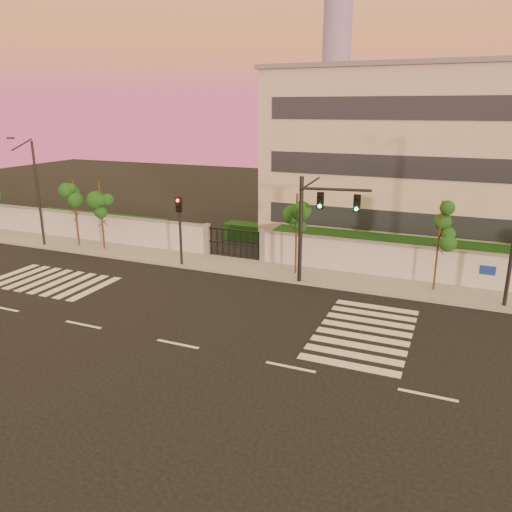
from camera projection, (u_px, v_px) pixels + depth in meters
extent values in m
plane|color=black|center=(178.00, 344.00, 20.92)|extent=(120.00, 120.00, 0.00)
cube|color=gray|center=(269.00, 270.00, 30.17)|extent=(60.00, 3.00, 0.15)
cube|color=#B3B6BA|center=(61.00, 225.00, 37.74)|extent=(25.00, 0.30, 2.00)
cube|color=slate|center=(60.00, 211.00, 37.43)|extent=(25.00, 0.36, 0.12)
cube|color=slate|center=(207.00, 240.00, 33.06)|extent=(0.35, 0.35, 2.20)
cube|color=slate|center=(263.00, 246.00, 31.57)|extent=(0.35, 0.35, 2.20)
cube|color=black|center=(432.00, 256.00, 30.12)|extent=(20.00, 2.00, 1.80)
cube|color=black|center=(100.00, 224.00, 39.47)|extent=(12.00, 1.80, 1.40)
cube|color=black|center=(263.00, 233.00, 36.88)|extent=(6.00, 1.50, 1.20)
cube|color=beige|center=(447.00, 159.00, 35.29)|extent=(24.00, 12.00, 12.00)
cube|color=#262D38|center=(436.00, 225.00, 30.97)|extent=(22.00, 0.08, 1.40)
cube|color=#262D38|center=(442.00, 169.00, 29.97)|extent=(22.00, 0.08, 1.40)
cube|color=#262D38|center=(449.00, 108.00, 28.97)|extent=(22.00, 0.08, 1.40)
cube|color=slate|center=(457.00, 68.00, 33.55)|extent=(24.40, 12.40, 0.30)
cylinder|color=slate|center=(338.00, 22.00, 276.68)|extent=(16.00, 16.00, 110.00)
cube|color=silver|center=(10.00, 274.00, 29.65)|extent=(0.50, 4.00, 0.02)
cube|color=silver|center=(22.00, 276.00, 29.32)|extent=(0.50, 4.00, 0.02)
cube|color=silver|center=(33.00, 278.00, 28.98)|extent=(0.50, 4.00, 0.02)
cube|color=silver|center=(45.00, 280.00, 28.65)|extent=(0.50, 4.00, 0.02)
cube|color=silver|center=(57.00, 282.00, 28.31)|extent=(0.50, 4.00, 0.02)
cube|color=silver|center=(69.00, 284.00, 27.98)|extent=(0.50, 4.00, 0.02)
cube|color=silver|center=(82.00, 286.00, 27.64)|extent=(0.50, 4.00, 0.02)
cube|color=silver|center=(95.00, 289.00, 27.31)|extent=(0.50, 4.00, 0.02)
cube|color=silver|center=(348.00, 365.00, 19.20)|extent=(4.00, 0.50, 0.02)
cube|color=silver|center=(353.00, 355.00, 19.99)|extent=(4.00, 0.50, 0.02)
cube|color=silver|center=(358.00, 345.00, 20.79)|extent=(4.00, 0.50, 0.02)
cube|color=silver|center=(362.00, 337.00, 21.58)|extent=(4.00, 0.50, 0.02)
cube|color=silver|center=(366.00, 328.00, 22.38)|extent=(4.00, 0.50, 0.02)
cube|color=silver|center=(370.00, 321.00, 23.17)|extent=(4.00, 0.50, 0.02)
cube|color=silver|center=(373.00, 314.00, 23.97)|extent=(4.00, 0.50, 0.02)
cube|color=silver|center=(377.00, 307.00, 24.76)|extent=(4.00, 0.50, 0.02)
cube|color=silver|center=(3.00, 308.00, 24.63)|extent=(2.00, 0.15, 0.01)
cube|color=silver|center=(83.00, 325.00, 22.77)|extent=(2.00, 0.15, 0.01)
cube|color=silver|center=(178.00, 344.00, 20.92)|extent=(2.00, 0.15, 0.01)
cube|color=silver|center=(290.00, 367.00, 19.06)|extent=(2.00, 0.15, 0.01)
cube|color=silver|center=(428.00, 395.00, 17.20)|extent=(2.00, 0.15, 0.01)
cylinder|color=#382314|center=(76.00, 214.00, 34.81)|extent=(0.12, 0.12, 4.76)
sphere|color=#123F13|center=(74.00, 194.00, 34.40)|extent=(1.08, 1.08, 1.08)
sphere|color=#123F13|center=(81.00, 204.00, 34.65)|extent=(0.83, 0.83, 0.83)
sphere|color=#123F13|center=(70.00, 201.00, 34.51)|extent=(0.79, 0.79, 0.79)
cylinder|color=#382314|center=(102.00, 216.00, 33.95)|extent=(0.13, 0.13, 4.82)
sphere|color=#123F13|center=(100.00, 195.00, 33.53)|extent=(1.15, 1.15, 1.15)
sphere|color=#123F13|center=(107.00, 206.00, 33.79)|extent=(0.88, 0.88, 0.88)
sphere|color=#123F13|center=(95.00, 203.00, 33.65)|extent=(0.84, 0.84, 0.84)
cylinder|color=#382314|center=(296.00, 235.00, 28.82)|extent=(0.12, 0.12, 4.87)
sphere|color=#123F13|center=(297.00, 210.00, 28.41)|extent=(1.07, 1.07, 1.07)
sphere|color=#123F13|center=(303.00, 223.00, 28.66)|extent=(0.82, 0.82, 0.82)
sphere|color=#123F13|center=(291.00, 219.00, 28.53)|extent=(0.78, 0.78, 0.78)
cylinder|color=#382314|center=(438.00, 248.00, 26.13)|extent=(0.11, 0.11, 4.97)
sphere|color=#123F13|center=(441.00, 220.00, 25.71)|extent=(1.02, 1.02, 1.02)
sphere|color=#123F13|center=(446.00, 234.00, 25.96)|extent=(0.78, 0.78, 0.78)
sphere|color=#123F13|center=(434.00, 229.00, 25.83)|extent=(0.74, 0.74, 0.74)
cylinder|color=black|center=(300.00, 232.00, 27.29)|extent=(0.23, 0.23, 6.03)
cylinder|color=black|center=(336.00, 189.00, 25.91)|extent=(3.67, 0.76, 0.16)
cube|color=black|center=(320.00, 201.00, 26.33)|extent=(0.34, 0.18, 0.88)
sphere|color=#0CF259|center=(320.00, 206.00, 26.31)|extent=(0.19, 0.19, 0.19)
cube|color=black|center=(357.00, 203.00, 25.61)|extent=(0.34, 0.18, 0.88)
sphere|color=#0CF259|center=(356.00, 209.00, 25.59)|extent=(0.19, 0.19, 0.19)
cylinder|color=black|center=(180.00, 231.00, 30.52)|extent=(0.16, 0.16, 4.51)
cube|color=black|center=(179.00, 205.00, 30.00)|extent=(0.35, 0.18, 0.90)
sphere|color=red|center=(178.00, 200.00, 29.82)|extent=(0.20, 0.20, 0.20)
cylinder|color=black|center=(38.00, 195.00, 34.58)|extent=(0.17, 0.17, 7.38)
cylinder|color=black|center=(22.00, 145.00, 32.84)|extent=(0.09, 1.76, 0.72)
cube|color=#3F3F44|center=(11.00, 138.00, 31.98)|extent=(0.46, 0.23, 0.14)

